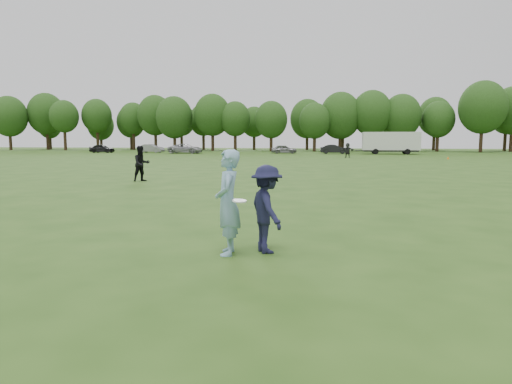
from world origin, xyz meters
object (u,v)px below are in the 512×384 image
at_px(thrower, 228,202).
at_px(car_f, 334,149).
at_px(car_c, 186,149).
at_px(cargo_trailer, 391,142).
at_px(field_cone, 448,158).
at_px(defender, 267,209).
at_px(player_far_a, 141,164).
at_px(player_far_d, 348,150).
at_px(car_e, 284,149).
at_px(car_a, 102,149).
at_px(car_b, 151,148).

xyz_separation_m(thrower, car_f, (2.25, 60.40, -0.34)).
xyz_separation_m(car_c, cargo_trailer, (30.37, 1.83, 1.05)).
height_order(car_c, cargo_trailer, cargo_trailer).
xyz_separation_m(car_c, field_cone, (34.61, -13.91, -0.58)).
height_order(defender, player_far_a, player_far_a).
bearing_deg(player_far_d, defender, -81.33).
xyz_separation_m(thrower, player_far_a, (-7.95, 14.19, -0.09)).
relative_size(player_far_d, car_c, 0.34).
xyz_separation_m(player_far_d, cargo_trailer, (6.57, 14.25, 0.90)).
height_order(thrower, car_f, thrower).
height_order(car_c, field_cone, car_c).
distance_m(player_far_d, field_cone, 10.94).
relative_size(thrower, defender, 1.17).
xyz_separation_m(defender, cargo_trailer, (9.58, 59.90, 0.91)).
distance_m(car_e, car_f, 7.47).
xyz_separation_m(player_far_d, car_a, (-38.12, 13.66, -0.21)).
xyz_separation_m(field_cone, cargo_trailer, (-4.24, 15.73, 1.63)).
relative_size(car_a, car_b, 0.95).
xyz_separation_m(player_far_a, car_e, (2.73, 45.91, -0.28)).
bearing_deg(player_far_d, car_e, 134.68).
relative_size(thrower, car_c, 0.39).
bearing_deg(car_b, car_e, -86.74).
distance_m(player_far_d, car_c, 26.85).
bearing_deg(car_b, car_c, -106.68).
height_order(defender, car_b, defender).
bearing_deg(car_a, thrower, -150.32).
relative_size(car_e, field_cone, 12.90).
distance_m(car_b, car_f, 28.99).
bearing_deg(car_b, player_far_a, -152.16).
xyz_separation_m(player_far_a, car_b, (-18.79, 46.95, -0.25)).
relative_size(player_far_a, car_b, 0.45).
bearing_deg(car_c, cargo_trailer, -83.72).
height_order(car_e, field_cone, car_e).
height_order(car_f, field_cone, car_f).
distance_m(defender, player_far_a, 16.39).
bearing_deg(car_a, player_far_a, -150.08).
relative_size(thrower, car_e, 0.53).
xyz_separation_m(player_far_d, car_f, (-1.48, 14.47, -0.20)).
bearing_deg(car_e, car_c, 90.66).
relative_size(defender, player_far_d, 0.99).
xyz_separation_m(car_b, car_e, (21.52, -1.04, -0.02)).
xyz_separation_m(defender, car_e, (-5.93, 59.82, -0.21)).
bearing_deg(car_c, player_far_a, -161.80).
xyz_separation_m(player_far_a, field_cone, (22.49, 30.26, -0.79)).
bearing_deg(car_e, car_f, -93.80).
distance_m(player_far_a, player_far_d, 33.82).
relative_size(player_far_d, cargo_trailer, 0.19).
bearing_deg(car_c, player_far_d, -114.73).
bearing_deg(thrower, player_far_d, 165.19).
xyz_separation_m(player_far_d, car_e, (-8.94, 14.17, -0.22)).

